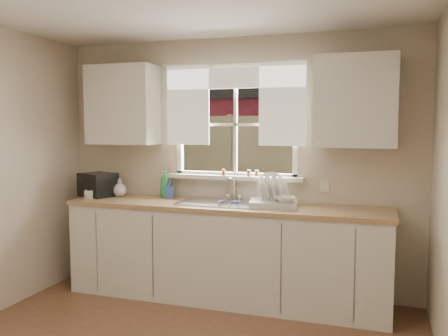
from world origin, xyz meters
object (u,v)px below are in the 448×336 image
(black_appliance, at_px, (98,185))
(dish_rack, at_px, (273,198))
(soap_bottle_a, at_px, (165,184))
(cup, at_px, (89,194))

(black_appliance, bearing_deg, dish_rack, 19.51)
(dish_rack, height_order, black_appliance, dish_rack)
(dish_rack, bearing_deg, soap_bottle_a, 170.35)
(soap_bottle_a, xyz_separation_m, black_appliance, (-0.69, -0.16, -0.02))
(soap_bottle_a, bearing_deg, black_appliance, -144.29)
(black_appliance, bearing_deg, cup, -69.19)
(soap_bottle_a, xyz_separation_m, cup, (-0.69, -0.31, -0.10))
(dish_rack, bearing_deg, black_appliance, 178.70)
(soap_bottle_a, bearing_deg, cup, -132.60)
(dish_rack, bearing_deg, cup, -176.45)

